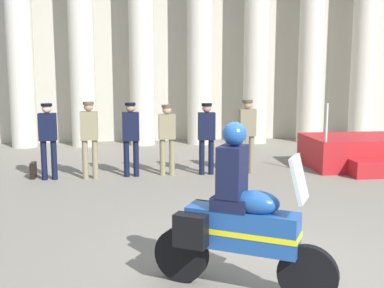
% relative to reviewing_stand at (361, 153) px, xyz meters
% --- Properties ---
extents(ground_plane, '(28.00, 28.00, 0.00)m').
position_rel_reviewing_stand_xyz_m(ground_plane, '(-4.06, -5.96, -0.38)').
color(ground_plane, gray).
extents(colonnade_backdrop, '(14.69, 1.65, 7.49)m').
position_rel_reviewing_stand_xyz_m(colonnade_backdrop, '(-3.51, 4.90, 3.51)').
color(colonnade_backdrop, beige).
rests_on(colonnade_backdrop, ground_plane).
extents(reviewing_stand, '(2.68, 2.29, 1.68)m').
position_rel_reviewing_stand_xyz_m(reviewing_stand, '(0.00, 0.00, 0.00)').
color(reviewing_stand, '#B21E23').
rests_on(reviewing_stand, ground_plane).
extents(officer_in_row_0, '(0.38, 0.24, 1.71)m').
position_rel_reviewing_stand_xyz_m(officer_in_row_0, '(-7.59, -0.43, 0.63)').
color(officer_in_row_0, black).
rests_on(officer_in_row_0, ground_plane).
extents(officer_in_row_1, '(0.38, 0.24, 1.75)m').
position_rel_reviewing_stand_xyz_m(officer_in_row_1, '(-6.68, -0.47, 0.65)').
color(officer_in_row_1, '#847A5B').
rests_on(officer_in_row_1, ground_plane).
extents(officer_in_row_2, '(0.38, 0.24, 1.71)m').
position_rel_reviewing_stand_xyz_m(officer_in_row_2, '(-5.76, -0.34, 0.63)').
color(officer_in_row_2, black).
rests_on(officer_in_row_2, ground_plane).
extents(officer_in_row_3, '(0.38, 0.24, 1.65)m').
position_rel_reviewing_stand_xyz_m(officer_in_row_3, '(-4.93, -0.28, 0.59)').
color(officer_in_row_3, '#847A5B').
rests_on(officer_in_row_3, ground_plane).
extents(officer_in_row_4, '(0.38, 0.24, 1.68)m').
position_rel_reviewing_stand_xyz_m(officer_in_row_4, '(-4.00, -0.32, 0.61)').
color(officer_in_row_4, black).
rests_on(officer_in_row_4, ground_plane).
extents(officer_in_row_5, '(0.38, 0.24, 1.75)m').
position_rel_reviewing_stand_xyz_m(officer_in_row_5, '(-3.04, -0.33, 0.66)').
color(officer_in_row_5, '#7A7056').
rests_on(officer_in_row_5, ground_plane).
extents(motorcycle_with_rider, '(1.87, 1.21, 1.90)m').
position_rel_reviewing_stand_xyz_m(motorcycle_with_rider, '(-4.60, -6.29, 0.42)').
color(motorcycle_with_rider, black).
rests_on(motorcycle_with_rider, ground_plane).
extents(briefcase_on_ground, '(0.10, 0.32, 0.36)m').
position_rel_reviewing_stand_xyz_m(briefcase_on_ground, '(-7.98, -0.23, -0.20)').
color(briefcase_on_ground, black).
rests_on(briefcase_on_ground, ground_plane).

